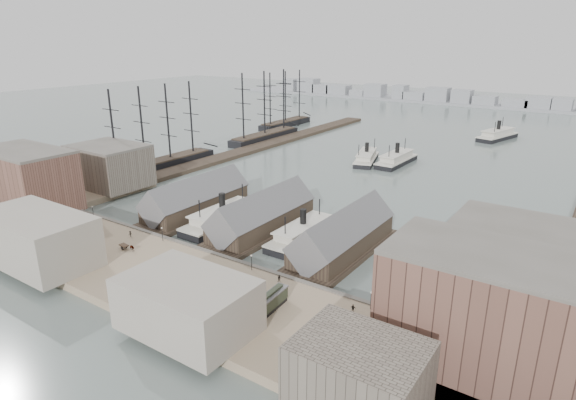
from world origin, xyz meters
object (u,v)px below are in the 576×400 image
Objects in this scene: tram at (271,301)px; horse_cart_right at (210,302)px; horse_cart_left at (60,226)px; ferry_docked_west at (223,217)px; horse_cart_center at (130,247)px.

tram is 1.99× the size of horse_cart_right.
horse_cart_left is (-74.32, 0.83, -0.93)m from tram.
ferry_docked_west is at bearing 138.40° from tram.
tram is at bearing -38.04° from ferry_docked_west.
tram reaches higher than horse_cart_left.
tram is 12.37m from horse_cart_right.
ferry_docked_west is 45.55m from horse_cart_left.
horse_cart_right is at bearing -51.32° from ferry_docked_west.
tram is at bearing -58.82° from horse_cart_left.
ferry_docked_west is 52.92m from tram.
ferry_docked_west is at bearing 22.48° from horse_cart_right.
horse_cart_center reaches higher than horse_cart_left.
ferry_docked_west is 3.04× the size of tram.
ferry_docked_west reaches higher than horse_cart_left.
horse_cart_left is 0.96× the size of horse_cart_right.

